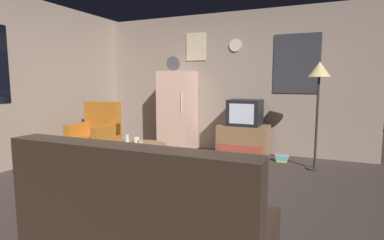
{
  "coord_description": "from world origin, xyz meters",
  "views": [
    {
      "loc": [
        1.75,
        -3.13,
        1.3
      ],
      "look_at": [
        -0.02,
        0.9,
        0.75
      ],
      "focal_mm": 28.61,
      "sensor_mm": 36.0,
      "label": 1
    }
  ],
  "objects_px": {
    "mug_ceramic_tan": "(140,143)",
    "book_stack": "(282,158)",
    "remote_control": "(125,145)",
    "tv_stand": "(243,141)",
    "standing_lamp": "(319,78)",
    "crt_tv": "(245,112)",
    "coffee_table": "(140,161)",
    "couch": "(145,225)",
    "mug_ceramic_white": "(137,140)",
    "armchair": "(95,139)",
    "fridge": "(178,111)",
    "wine_glass": "(127,140)"
  },
  "relations": [
    {
      "from": "book_stack",
      "to": "wine_glass",
      "type": "bearing_deg",
      "value": -135.17
    },
    {
      "from": "remote_control",
      "to": "couch",
      "type": "height_order",
      "value": "couch"
    },
    {
      "from": "standing_lamp",
      "to": "mug_ceramic_white",
      "type": "distance_m",
      "value": 2.76
    },
    {
      "from": "crt_tv",
      "to": "mug_ceramic_tan",
      "type": "height_order",
      "value": "crt_tv"
    },
    {
      "from": "mug_ceramic_white",
      "to": "book_stack",
      "type": "bearing_deg",
      "value": 42.56
    },
    {
      "from": "tv_stand",
      "to": "armchair",
      "type": "height_order",
      "value": "armchair"
    },
    {
      "from": "mug_ceramic_tan",
      "to": "couch",
      "type": "bearing_deg",
      "value": -55.98
    },
    {
      "from": "mug_ceramic_white",
      "to": "mug_ceramic_tan",
      "type": "height_order",
      "value": "same"
    },
    {
      "from": "crt_tv",
      "to": "book_stack",
      "type": "relative_size",
      "value": 2.54
    },
    {
      "from": "coffee_table",
      "to": "fridge",
      "type": "bearing_deg",
      "value": 99.64
    },
    {
      "from": "crt_tv",
      "to": "coffee_table",
      "type": "height_order",
      "value": "crt_tv"
    },
    {
      "from": "armchair",
      "to": "couch",
      "type": "height_order",
      "value": "armchair"
    },
    {
      "from": "armchair",
      "to": "couch",
      "type": "relative_size",
      "value": 0.56
    },
    {
      "from": "tv_stand",
      "to": "crt_tv",
      "type": "relative_size",
      "value": 1.56
    },
    {
      "from": "mug_ceramic_white",
      "to": "remote_control",
      "type": "bearing_deg",
      "value": -108.48
    },
    {
      "from": "tv_stand",
      "to": "coffee_table",
      "type": "xyz_separation_m",
      "value": [
        -1.01,
        -1.69,
        -0.05
      ]
    },
    {
      "from": "coffee_table",
      "to": "couch",
      "type": "bearing_deg",
      "value": -55.85
    },
    {
      "from": "coffee_table",
      "to": "mug_ceramic_tan",
      "type": "bearing_deg",
      "value": -54.04
    },
    {
      "from": "mug_ceramic_tan",
      "to": "book_stack",
      "type": "relative_size",
      "value": 0.42
    },
    {
      "from": "standing_lamp",
      "to": "fridge",
      "type": "bearing_deg",
      "value": 170.93
    },
    {
      "from": "standing_lamp",
      "to": "couch",
      "type": "height_order",
      "value": "standing_lamp"
    },
    {
      "from": "tv_stand",
      "to": "standing_lamp",
      "type": "xyz_separation_m",
      "value": [
        1.17,
        -0.31,
        1.08
      ]
    },
    {
      "from": "mug_ceramic_tan",
      "to": "remote_control",
      "type": "xyz_separation_m",
      "value": [
        -0.21,
        -0.02,
        -0.03
      ]
    },
    {
      "from": "fridge",
      "to": "crt_tv",
      "type": "height_order",
      "value": "fridge"
    },
    {
      "from": "mug_ceramic_white",
      "to": "armchair",
      "type": "height_order",
      "value": "armchair"
    },
    {
      "from": "coffee_table",
      "to": "mug_ceramic_white",
      "type": "xyz_separation_m",
      "value": [
        -0.07,
        0.04,
        0.27
      ]
    },
    {
      "from": "mug_ceramic_tan",
      "to": "standing_lamp",
      "type": "bearing_deg",
      "value": 35.59
    },
    {
      "from": "fridge",
      "to": "mug_ceramic_tan",
      "type": "distance_m",
      "value": 1.95
    },
    {
      "from": "standing_lamp",
      "to": "coffee_table",
      "type": "distance_m",
      "value": 2.82
    },
    {
      "from": "standing_lamp",
      "to": "couch",
      "type": "bearing_deg",
      "value": -107.86
    },
    {
      "from": "standing_lamp",
      "to": "mug_ceramic_tan",
      "type": "xyz_separation_m",
      "value": [
        -2.09,
        -1.5,
        -0.86
      ]
    },
    {
      "from": "standing_lamp",
      "to": "remote_control",
      "type": "bearing_deg",
      "value": -146.59
    },
    {
      "from": "armchair",
      "to": "couch",
      "type": "xyz_separation_m",
      "value": [
        2.43,
        -2.3,
        -0.03
      ]
    },
    {
      "from": "tv_stand",
      "to": "wine_glass",
      "type": "relative_size",
      "value": 5.6
    },
    {
      "from": "coffee_table",
      "to": "mug_ceramic_tan",
      "type": "relative_size",
      "value": 8.0
    },
    {
      "from": "tv_stand",
      "to": "standing_lamp",
      "type": "distance_m",
      "value": 1.62
    },
    {
      "from": "mug_ceramic_white",
      "to": "remote_control",
      "type": "distance_m",
      "value": 0.19
    },
    {
      "from": "crt_tv",
      "to": "book_stack",
      "type": "xyz_separation_m",
      "value": [
        0.64,
        -0.05,
        -0.73
      ]
    },
    {
      "from": "fridge",
      "to": "book_stack",
      "type": "height_order",
      "value": "fridge"
    },
    {
      "from": "couch",
      "to": "tv_stand",
      "type": "bearing_deg",
      "value": 92.75
    },
    {
      "from": "fridge",
      "to": "armchair",
      "type": "distance_m",
      "value": 1.6
    },
    {
      "from": "coffee_table",
      "to": "armchair",
      "type": "xyz_separation_m",
      "value": [
        -1.26,
        0.57,
        0.11
      ]
    },
    {
      "from": "fridge",
      "to": "crt_tv",
      "type": "relative_size",
      "value": 3.28
    },
    {
      "from": "fridge",
      "to": "couch",
      "type": "height_order",
      "value": "fridge"
    },
    {
      "from": "fridge",
      "to": "wine_glass",
      "type": "relative_size",
      "value": 11.8
    },
    {
      "from": "couch",
      "to": "mug_ceramic_white",
      "type": "bearing_deg",
      "value": 125.19
    },
    {
      "from": "coffee_table",
      "to": "wine_glass",
      "type": "distance_m",
      "value": 0.35
    },
    {
      "from": "crt_tv",
      "to": "couch",
      "type": "distance_m",
      "value": 3.46
    },
    {
      "from": "coffee_table",
      "to": "wine_glass",
      "type": "xyz_separation_m",
      "value": [
        -0.11,
        -0.13,
        0.3
      ]
    },
    {
      "from": "tv_stand",
      "to": "standing_lamp",
      "type": "height_order",
      "value": "standing_lamp"
    }
  ]
}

